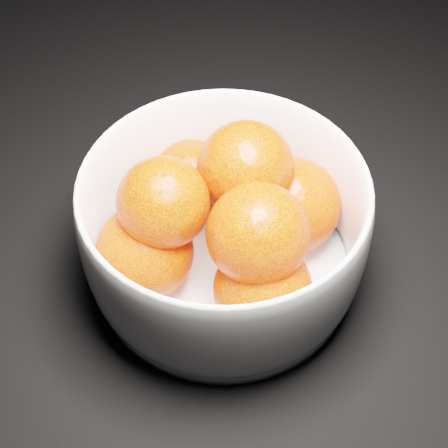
# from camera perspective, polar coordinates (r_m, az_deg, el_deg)

# --- Properties ---
(bowl) EXTENTS (0.25, 0.25, 0.12)m
(bowl) POSITION_cam_1_polar(r_m,az_deg,el_deg) (0.55, -0.00, -0.41)
(bowl) COLOR white
(bowl) RESTS_ON ground
(orange_pile) EXTENTS (0.20, 0.19, 0.13)m
(orange_pile) POSITION_cam_1_polar(r_m,az_deg,el_deg) (0.54, 0.26, 0.50)
(orange_pile) COLOR #F5370A
(orange_pile) RESTS_ON bowl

